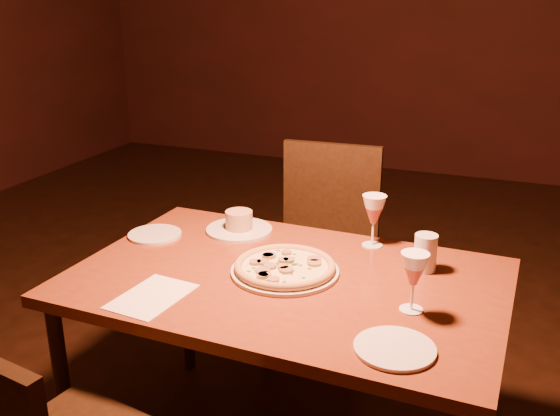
% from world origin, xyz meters
% --- Properties ---
extents(floor, '(7.00, 7.00, 0.00)m').
position_xyz_m(floor, '(0.00, 0.00, 0.00)').
color(floor, black).
rests_on(floor, ground).
extents(dining_table, '(1.31, 0.86, 0.69)m').
position_xyz_m(dining_table, '(0.18, -0.23, 0.63)').
color(dining_table, brown).
rests_on(dining_table, floor).
extents(chair_far, '(0.45, 0.45, 0.89)m').
position_xyz_m(chair_far, '(0.05, 0.53, 0.50)').
color(chair_far, black).
rests_on(chair_far, floor).
extents(pizza_plate, '(0.33, 0.33, 0.04)m').
position_xyz_m(pizza_plate, '(0.17, -0.21, 0.71)').
color(pizza_plate, silver).
rests_on(pizza_plate, dining_table).
extents(ramekin_saucer, '(0.24, 0.24, 0.08)m').
position_xyz_m(ramekin_saucer, '(-0.11, 0.05, 0.71)').
color(ramekin_saucer, silver).
rests_on(ramekin_saucer, dining_table).
extents(wine_glass_far, '(0.08, 0.08, 0.18)m').
position_xyz_m(wine_glass_far, '(0.36, 0.09, 0.78)').
color(wine_glass_far, '#B3514A').
rests_on(wine_glass_far, dining_table).
extents(wine_glass_right, '(0.08, 0.08, 0.17)m').
position_xyz_m(wine_glass_right, '(0.57, -0.31, 0.77)').
color(wine_glass_right, '#B3514A').
rests_on(wine_glass_right, dining_table).
extents(water_tumbler, '(0.07, 0.07, 0.12)m').
position_xyz_m(water_tumbler, '(0.56, -0.04, 0.75)').
color(water_tumbler, silver).
rests_on(water_tumbler, dining_table).
extents(side_plate_left, '(0.19, 0.19, 0.01)m').
position_xyz_m(side_plate_left, '(-0.37, -0.10, 0.69)').
color(side_plate_left, silver).
rests_on(side_plate_left, dining_table).
extents(side_plate_near, '(0.20, 0.20, 0.01)m').
position_xyz_m(side_plate_near, '(0.57, -0.52, 0.70)').
color(side_plate_near, silver).
rests_on(side_plate_near, dining_table).
extents(menu_card, '(0.19, 0.25, 0.00)m').
position_xyz_m(menu_card, '(-0.13, -0.50, 0.69)').
color(menu_card, white).
rests_on(menu_card, dining_table).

